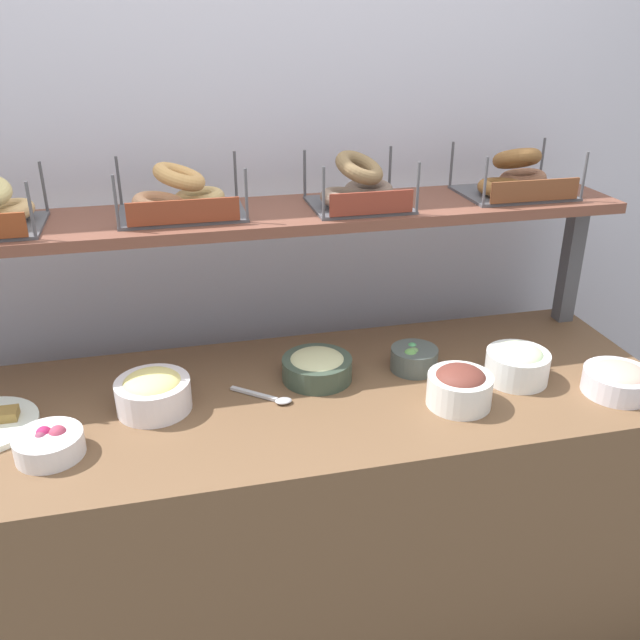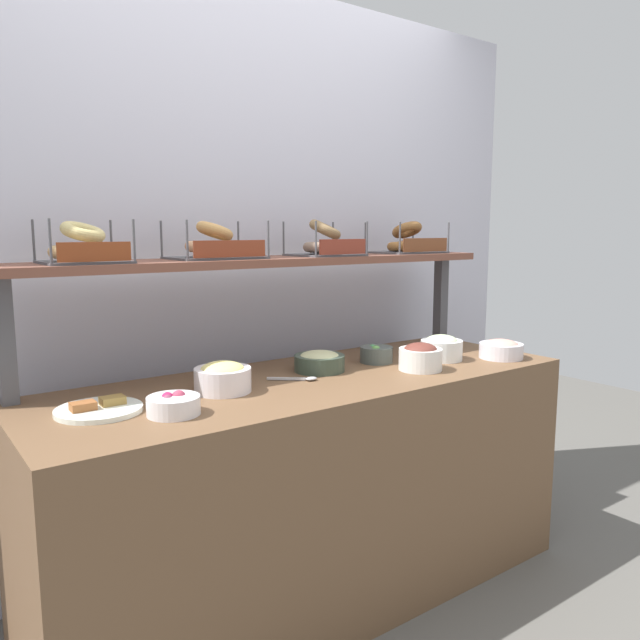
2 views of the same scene
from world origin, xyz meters
name	(u,v)px [view 1 (image 1 of 2)]	position (x,y,z in m)	size (l,w,h in m)	color
ground_plane	(297,625)	(0.00, 0.00, 0.00)	(8.00, 8.00, 0.00)	#595651
back_wall	(257,212)	(0.00, 0.55, 1.20)	(3.24, 0.06, 2.40)	silver
deli_counter	(295,520)	(0.00, 0.00, 0.42)	(2.04, 0.70, 0.85)	brown
shelf_riser_right	(571,262)	(0.96, 0.27, 1.05)	(0.05, 0.05, 0.40)	#4C4C51
upper_shelf	(271,216)	(0.00, 0.27, 1.26)	(2.00, 0.32, 0.03)	brown
bowl_lox_spread	(618,379)	(0.84, -0.19, 0.89)	(0.18, 0.18, 0.08)	silver
bowl_egg_salad	(153,392)	(-0.36, 0.01, 0.90)	(0.19, 0.19, 0.10)	white
bowl_tuna_salad	(317,366)	(0.08, 0.07, 0.89)	(0.19, 0.19, 0.08)	#374738
bowl_scallion_spread	(517,363)	(0.62, -0.06, 0.90)	(0.17, 0.17, 0.11)	white
bowl_veggie_mix	(414,358)	(0.36, 0.06, 0.89)	(0.13, 0.13, 0.07)	#48514C
bowl_beet_salad	(49,444)	(-0.59, -0.13, 0.88)	(0.16, 0.16, 0.07)	white
bowl_chocolate_spread	(460,386)	(0.41, -0.14, 0.90)	(0.17, 0.17, 0.11)	white
serving_spoon_near_plate	(270,398)	(-0.06, -0.01, 0.86)	(0.15, 0.12, 0.01)	#B7B7BC
bagel_basket_sesame	(180,198)	(-0.24, 0.28, 1.33)	(0.33, 0.24, 0.14)	#4C4C51
bagel_basket_poppy	(359,189)	(0.24, 0.25, 1.33)	(0.27, 0.25, 0.16)	#4C4C51
bagel_basket_cinnamon_raisin	(515,179)	(0.73, 0.27, 1.33)	(0.32, 0.25, 0.15)	#4C4C51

